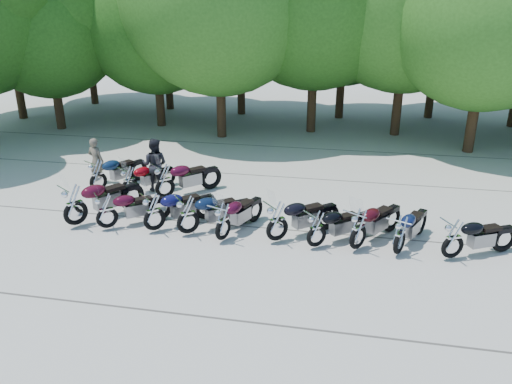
% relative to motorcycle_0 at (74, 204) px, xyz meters
% --- Properties ---
extents(ground, '(90.00, 90.00, 0.00)m').
position_rel_motorcycle_0_xyz_m(ground, '(5.11, -0.55, -0.72)').
color(ground, '#A29E92').
rests_on(ground, ground).
extents(tree_0, '(7.50, 7.50, 9.21)m').
position_rel_motorcycle_0_xyz_m(tree_0, '(-10.31, 12.43, 4.73)').
color(tree_0, '#3A2614').
rests_on(tree_0, ground).
extents(tree_1, '(6.97, 6.97, 8.55)m').
position_rel_motorcycle_0_xyz_m(tree_1, '(-6.93, 10.69, 4.34)').
color(tree_1, '#3A2614').
rests_on(tree_1, ground).
extents(tree_2, '(7.31, 7.31, 8.97)m').
position_rel_motorcycle_0_xyz_m(tree_2, '(-2.15, 12.29, 4.59)').
color(tree_2, '#3A2614').
rests_on(tree_2, ground).
extents(tree_6, '(8.00, 8.00, 9.82)m').
position_rel_motorcycle_0_xyz_m(tree_6, '(12.66, 10.27, 5.09)').
color(tree_6, '#3A2614').
rests_on(tree_6, ground).
extents(tree_9, '(7.59, 7.59, 9.32)m').
position_rel_motorcycle_0_xyz_m(tree_9, '(-8.42, 17.04, 4.80)').
color(tree_9, '#3A2614').
rests_on(tree_9, ground).
extents(tree_10, '(7.78, 7.78, 9.55)m').
position_rel_motorcycle_0_xyz_m(tree_10, '(-3.18, 16.42, 4.93)').
color(tree_10, '#3A2614').
rests_on(tree_10, ground).
extents(tree_11, '(7.56, 7.56, 9.28)m').
position_rel_motorcycle_0_xyz_m(tree_11, '(1.35, 15.88, 4.77)').
color(tree_11, '#3A2614').
rests_on(tree_11, ground).
extents(tree_12, '(7.88, 7.88, 9.67)m').
position_rel_motorcycle_0_xyz_m(tree_12, '(6.91, 15.92, 5.00)').
color(tree_12, '#3A2614').
rests_on(tree_12, ground).
extents(tree_13, '(8.31, 8.31, 10.20)m').
position_rel_motorcycle_0_xyz_m(tree_13, '(11.80, 16.93, 5.32)').
color(tree_13, '#3A2614').
rests_on(tree_13, ground).
extents(motorcycle_0, '(2.10, 2.54, 1.44)m').
position_rel_motorcycle_0_xyz_m(motorcycle_0, '(0.00, 0.00, 0.00)').
color(motorcycle_0, '#3F0819').
rests_on(motorcycle_0, ground).
extents(motorcycle_1, '(2.11, 1.86, 1.23)m').
position_rel_motorcycle_0_xyz_m(motorcycle_1, '(0.97, -0.01, -0.11)').
color(motorcycle_1, '#360718').
rests_on(motorcycle_1, ground).
extents(motorcycle_2, '(2.12, 2.12, 1.30)m').
position_rel_motorcycle_0_xyz_m(motorcycle_2, '(2.36, 0.11, -0.07)').
color(motorcycle_2, '#0E0E3E').
rests_on(motorcycle_2, ground).
extents(motorcycle_3, '(2.25, 1.99, 1.31)m').
position_rel_motorcycle_0_xyz_m(motorcycle_3, '(3.36, 0.08, -0.07)').
color(motorcycle_3, black).
rests_on(motorcycle_3, ground).
extents(motorcycle_4, '(1.44, 2.28, 1.24)m').
position_rel_motorcycle_0_xyz_m(motorcycle_4, '(4.40, -0.09, -0.10)').
color(motorcycle_4, '#35071A').
rests_on(motorcycle_4, ground).
extents(motorcycle_5, '(2.24, 2.06, 1.32)m').
position_rel_motorcycle_0_xyz_m(motorcycle_5, '(5.85, 0.12, -0.06)').
color(motorcycle_5, black).
rests_on(motorcycle_5, ground).
extents(motorcycle_6, '(2.01, 1.86, 1.19)m').
position_rel_motorcycle_0_xyz_m(motorcycle_6, '(6.92, -0.02, -0.13)').
color(motorcycle_6, black).
rests_on(motorcycle_6, ground).
extents(motorcycle_7, '(1.88, 2.32, 1.31)m').
position_rel_motorcycle_0_xyz_m(motorcycle_7, '(7.99, 0.05, -0.07)').
color(motorcycle_7, black).
rests_on(motorcycle_7, ground).
extents(motorcycle_8, '(1.52, 2.23, 1.22)m').
position_rel_motorcycle_0_xyz_m(motorcycle_8, '(9.04, -0.01, -0.11)').
color(motorcycle_8, '#0C1538').
rests_on(motorcycle_8, ground).
extents(motorcycle_9, '(2.25, 1.61, 1.24)m').
position_rel_motorcycle_0_xyz_m(motorcycle_9, '(10.33, -0.00, -0.10)').
color(motorcycle_9, black).
rests_on(motorcycle_9, ground).
extents(motorcycle_10, '(1.74, 2.33, 1.29)m').
position_rel_motorcycle_0_xyz_m(motorcycle_10, '(-0.69, 2.68, -0.07)').
color(motorcycle_10, '#0D203C').
rests_on(motorcycle_10, ground).
extents(motorcycle_11, '(1.69, 2.10, 1.18)m').
position_rel_motorcycle_0_xyz_m(motorcycle_11, '(0.53, 2.50, -0.13)').
color(motorcycle_11, maroon).
rests_on(motorcycle_11, ground).
extents(motorcycle_12, '(2.20, 2.24, 1.36)m').
position_rel_motorcycle_0_xyz_m(motorcycle_12, '(1.77, 2.50, -0.04)').
color(motorcycle_12, '#3E081E').
rests_on(motorcycle_12, ground).
extents(rider_0, '(0.67, 0.51, 1.66)m').
position_rel_motorcycle_0_xyz_m(rider_0, '(-1.18, 3.55, 0.11)').
color(rider_0, brown).
rests_on(rider_0, ground).
extents(rider_1, '(0.91, 0.72, 1.84)m').
position_rel_motorcycle_0_xyz_m(rider_1, '(1.14, 3.28, 0.20)').
color(rider_1, black).
rests_on(rider_1, ground).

